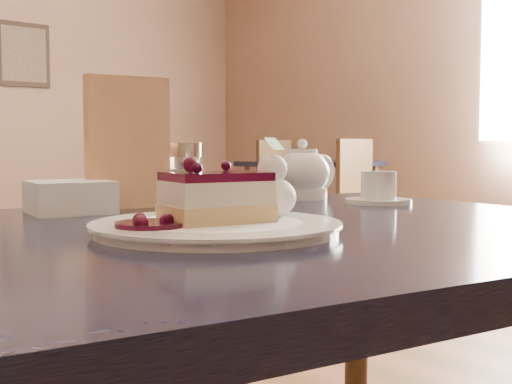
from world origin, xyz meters
TOP-DOWN VIEW (x-y plane):
  - main_table at (0.21, -0.01)m, footprint 1.23×0.92m
  - dessert_plate at (0.20, -0.06)m, footprint 0.27×0.27m
  - cheesecake_slice at (0.20, -0.06)m, footprint 0.12×0.10m
  - whipped_cream at (0.28, -0.06)m, footprint 0.06×0.06m
  - berry_sauce at (0.12, -0.05)m, footprint 0.08×0.08m
  - tea_set at (0.61, 0.20)m, footprint 0.19×0.26m
  - menu_card at (0.27, 0.27)m, footprint 0.13×0.05m
  - sugar_shaker at (0.37, 0.27)m, footprint 0.06×0.06m
  - napkin_stack at (0.17, 0.26)m, footprint 0.13×0.13m
  - bg_table_far_right at (3.20, 2.85)m, footprint 1.01×1.69m

SIDE VIEW (x-z plane):
  - bg_table_far_right at x=3.20m, z-range -0.50..0.63m
  - main_table at x=0.21m, z-range 0.28..0.98m
  - dessert_plate at x=0.20m, z-range 0.70..0.72m
  - berry_sauce at x=0.12m, z-range 0.72..0.72m
  - napkin_stack at x=0.17m, z-range 0.70..0.75m
  - whipped_cream at x=0.28m, z-range 0.72..0.77m
  - cheesecake_slice at x=0.20m, z-range 0.72..0.77m
  - tea_set at x=0.61m, z-range 0.69..0.79m
  - sugar_shaker at x=0.37m, z-range 0.71..0.81m
  - menu_card at x=0.27m, z-range 0.70..0.91m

